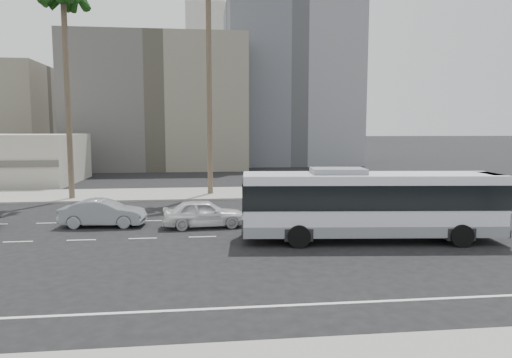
{
  "coord_description": "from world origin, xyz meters",
  "views": [
    {
      "loc": [
        -5.89,
        -22.95,
        5.49
      ],
      "look_at": [
        -2.77,
        4.0,
        2.52
      ],
      "focal_mm": 31.83,
      "sensor_mm": 36.0,
      "label": 1
    }
  ],
  "objects": [
    {
      "name": "ground",
      "position": [
        0.0,
        0.0,
        0.0
      ],
      "size": [
        700.0,
        700.0,
        0.0
      ],
      "primitive_type": "plane",
      "color": "black",
      "rests_on": "ground"
    },
    {
      "name": "sidewalk_north",
      "position": [
        0.0,
        15.5,
        0.07
      ],
      "size": [
        120.0,
        7.0,
        0.15
      ],
      "primitive_type": "cube",
      "color": "gray",
      "rests_on": "ground"
    },
    {
      "name": "midrise_beige_west",
      "position": [
        -12.0,
        45.0,
        9.0
      ],
      "size": [
        24.0,
        18.0,
        18.0
      ],
      "primitive_type": "cube",
      "color": "#5F5C56",
      "rests_on": "ground"
    },
    {
      "name": "midrise_gray_center",
      "position": [
        8.0,
        52.0,
        13.0
      ],
      "size": [
        20.0,
        20.0,
        26.0
      ],
      "primitive_type": "cube",
      "color": "slate",
      "rests_on": "ground"
    },
    {
      "name": "civic_tower",
      "position": [
        -2.0,
        250.0,
        38.83
      ],
      "size": [
        42.0,
        42.0,
        129.0
      ],
      "color": "silver",
      "rests_on": "ground"
    },
    {
      "name": "highrise_right",
      "position": [
        45.0,
        230.0,
        35.0
      ],
      "size": [
        26.0,
        26.0,
        70.0
      ],
      "primitive_type": "cube",
      "color": "slate",
      "rests_on": "ground"
    },
    {
      "name": "highrise_far",
      "position": [
        70.0,
        260.0,
        30.0
      ],
      "size": [
        22.0,
        22.0,
        60.0
      ],
      "primitive_type": "cube",
      "color": "slate",
      "rests_on": "ground"
    },
    {
      "name": "city_bus",
      "position": [
        2.25,
        -1.64,
        1.89
      ],
      "size": [
        12.76,
        4.01,
        3.61
      ],
      "rotation": [
        0.0,
        0.0,
        -0.1
      ],
      "color": "silver",
      "rests_on": "ground"
    },
    {
      "name": "car_a",
      "position": [
        -5.93,
        2.47,
        0.78
      ],
      "size": [
        2.17,
        4.72,
        1.57
      ],
      "primitive_type": "imported",
      "rotation": [
        0.0,
        0.0,
        1.64
      ],
      "color": "silver",
      "rests_on": "ground"
    },
    {
      "name": "car_b",
      "position": [
        -11.61,
        3.28,
        0.77
      ],
      "size": [
        1.99,
        4.79,
        1.54
      ],
      "primitive_type": "imported",
      "rotation": [
        0.0,
        0.0,
        1.49
      ],
      "color": "gray",
      "rests_on": "ground"
    },
    {
      "name": "palm_mid",
      "position": [
        -16.17,
        13.59,
        14.98
      ],
      "size": [
        5.39,
        5.39,
        16.65
      ],
      "rotation": [
        0.0,
        0.0,
        0.31
      ],
      "color": "brown",
      "rests_on": "ground"
    }
  ]
}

